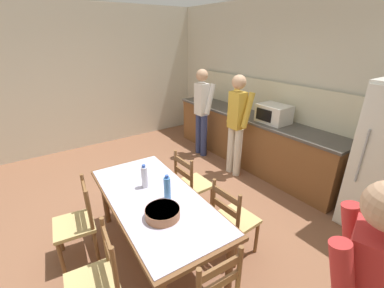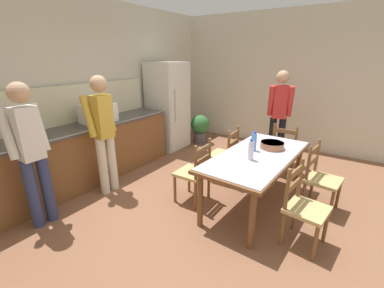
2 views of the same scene
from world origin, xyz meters
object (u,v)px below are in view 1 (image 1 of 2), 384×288
(microwave, at_px, (274,114))
(bottle_off_centre, at_px, (167,188))
(chair_side_near_left, at_px, (78,223))
(chair_side_near_right, at_px, (97,282))
(serving_bowl, at_px, (163,212))
(chair_side_far_left, at_px, (192,184))
(bottle_near_centre, at_px, (144,177))
(person_at_counter, at_px, (237,121))
(person_at_sink, at_px, (202,109))
(chair_side_far_right, at_px, (233,220))
(dining_table, at_px, (155,204))

(microwave, height_order, bottle_off_centre, microwave)
(chair_side_near_left, height_order, chair_side_near_right, same)
(microwave, relative_size, serving_bowl, 1.56)
(serving_bowl, relative_size, chair_side_near_right, 0.35)
(chair_side_far_left, bearing_deg, bottle_near_centre, 100.47)
(bottle_near_centre, relative_size, person_at_counter, 0.16)
(person_at_sink, bearing_deg, chair_side_near_left, -153.03)
(serving_bowl, bearing_deg, person_at_counter, 119.66)
(serving_bowl, xyz_separation_m, chair_side_near_right, (0.06, -0.66, -0.36))
(bottle_near_centre, xyz_separation_m, serving_bowl, (0.56, -0.09, -0.07))
(bottle_near_centre, distance_m, serving_bowl, 0.57)
(serving_bowl, bearing_deg, chair_side_far_right, 80.00)
(dining_table, relative_size, person_at_sink, 1.12)
(dining_table, relative_size, bottle_off_centre, 7.10)
(chair_side_near_right, bearing_deg, chair_side_far_right, 93.98)
(dining_table, xyz_separation_m, bottle_near_centre, (-0.23, 0.01, 0.21))
(serving_bowl, distance_m, chair_side_near_left, 1.06)
(bottle_off_centre, height_order, chair_side_near_left, bottle_off_centre)
(dining_table, height_order, chair_side_far_left, chair_side_far_left)
(serving_bowl, relative_size, chair_side_near_left, 0.35)
(dining_table, relative_size, chair_side_far_right, 2.11)
(chair_side_far_left, relative_size, chair_side_near_left, 1.00)
(microwave, relative_size, dining_table, 0.26)
(chair_side_near_left, distance_m, chair_side_near_right, 0.84)
(microwave, bearing_deg, chair_side_far_left, -85.21)
(microwave, relative_size, bottle_off_centre, 1.85)
(microwave, bearing_deg, person_at_sink, -159.08)
(bottle_off_centre, relative_size, person_at_sink, 0.16)
(microwave, xyz_separation_m, dining_table, (0.53, -2.51, -0.42))
(person_at_counter, bearing_deg, chair_side_far_right, -134.46)
(bottle_off_centre, xyz_separation_m, serving_bowl, (0.23, -0.18, -0.07))
(microwave, distance_m, bottle_off_centre, 2.50)
(bottle_off_centre, bearing_deg, chair_side_far_left, 126.98)
(chair_side_far_left, relative_size, person_at_sink, 0.53)
(microwave, relative_size, chair_side_far_left, 0.55)
(microwave, xyz_separation_m, bottle_near_centre, (0.30, -2.50, -0.21))
(chair_side_near_left, height_order, person_at_sink, person_at_sink)
(person_at_sink, bearing_deg, chair_side_far_right, -119.76)
(dining_table, distance_m, chair_side_near_right, 0.87)
(microwave, xyz_separation_m, chair_side_far_left, (0.15, -1.77, -0.65))
(chair_side_far_left, bearing_deg, microwave, -86.20)
(bottle_off_centre, distance_m, chair_side_far_left, 0.91)
(dining_table, distance_m, bottle_near_centre, 0.31)
(bottle_near_centre, height_order, person_at_counter, person_at_counter)
(bottle_near_centre, distance_m, chair_side_near_left, 0.86)
(bottle_near_centre, relative_size, bottle_off_centre, 1.00)
(bottle_off_centre, bearing_deg, person_at_counter, 116.81)
(dining_table, xyz_separation_m, chair_side_far_right, (0.46, 0.70, -0.23))
(chair_side_far_right, xyz_separation_m, person_at_sink, (-2.30, 1.31, 0.52))
(chair_side_far_left, distance_m, chair_side_near_left, 1.44)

